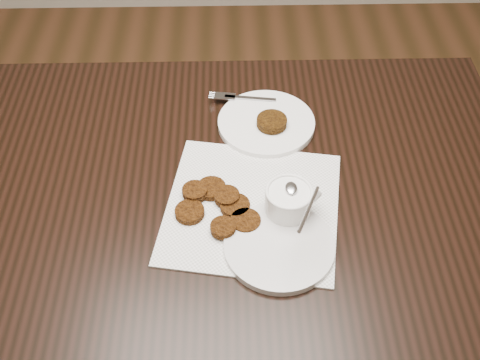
% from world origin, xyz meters
% --- Properties ---
extents(table, '(1.38, 0.89, 0.75)m').
position_xyz_m(table, '(-0.04, 0.04, 0.38)').
color(table, black).
rests_on(table, floor).
extents(napkin, '(0.38, 0.38, 0.00)m').
position_xyz_m(napkin, '(0.08, -0.00, 0.75)').
color(napkin, white).
rests_on(napkin, table).
extents(sauce_ramekin, '(0.14, 0.14, 0.13)m').
position_xyz_m(sauce_ramekin, '(0.15, -0.02, 0.82)').
color(sauce_ramekin, white).
rests_on(sauce_ramekin, napkin).
extents(patty_cluster, '(0.24, 0.24, 0.02)m').
position_xyz_m(patty_cluster, '(0.02, -0.00, 0.76)').
color(patty_cluster, '#65340D').
rests_on(patty_cluster, napkin).
extents(plate_with_patty, '(0.24, 0.24, 0.03)m').
position_xyz_m(plate_with_patty, '(0.12, 0.24, 0.77)').
color(plate_with_patty, white).
rests_on(plate_with_patty, table).
extents(plate_empty, '(0.22, 0.22, 0.01)m').
position_xyz_m(plate_empty, '(0.13, -0.10, 0.76)').
color(plate_empty, silver).
rests_on(plate_empty, table).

